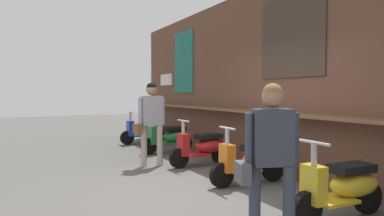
{
  "coord_description": "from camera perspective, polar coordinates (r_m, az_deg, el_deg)",
  "views": [
    {
      "loc": [
        4.44,
        -2.4,
        1.51
      ],
      "look_at": [
        -2.03,
        0.99,
        1.18
      ],
      "focal_mm": 31.89,
      "sensor_mm": 36.0,
      "label": 1
    }
  ],
  "objects": [
    {
      "name": "shopper_with_handbag",
      "position": [
        3.48,
        13.0,
        -6.49
      ],
      "size": [
        0.4,
        0.65,
        1.61
      ],
      "rotation": [
        0.0,
        0.0,
        -0.33
      ],
      "color": "#383D4C",
      "rests_on": "ground_plane"
    },
    {
      "name": "scooter_green",
      "position": [
        8.65,
        -3.68,
        -4.9
      ],
      "size": [
        0.47,
        1.4,
        0.97
      ],
      "rotation": [
        0.0,
        0.0,
        -1.53
      ],
      "color": "#237533",
      "rests_on": "ground_plane"
    },
    {
      "name": "scooter_red",
      "position": [
        7.13,
        1.97,
        -6.5
      ],
      "size": [
        0.46,
        1.4,
        0.97
      ],
      "rotation": [
        0.0,
        0.0,
        -1.54
      ],
      "color": "red",
      "rests_on": "ground_plane"
    },
    {
      "name": "shopper_browsing",
      "position": [
        7.01,
        -6.86,
        -1.18
      ],
      "size": [
        0.28,
        0.67,
        1.72
      ],
      "rotation": [
        0.0,
        0.0,
        0.05
      ],
      "color": "#ADA393",
      "rests_on": "ground_plane"
    },
    {
      "name": "scooter_orange",
      "position": [
        5.79,
        10.06,
        -8.66
      ],
      "size": [
        0.48,
        1.4,
        0.97
      ],
      "rotation": [
        0.0,
        0.0,
        -1.63
      ],
      "color": "orange",
      "rests_on": "ground_plane"
    },
    {
      "name": "market_stall_facade",
      "position": [
        6.28,
        17.18,
        5.04
      ],
      "size": [
        13.69,
        0.61,
        3.6
      ],
      "color": "brown",
      "rests_on": "ground_plane"
    },
    {
      "name": "scooter_yellow",
      "position": [
        4.56,
        24.06,
        -11.92
      ],
      "size": [
        0.47,
        1.4,
        0.97
      ],
      "rotation": [
        0.0,
        0.0,
        -1.62
      ],
      "color": "gold",
      "rests_on": "ground_plane"
    },
    {
      "name": "scooter_blue",
      "position": [
        10.28,
        -7.72,
        -3.72
      ],
      "size": [
        0.46,
        1.4,
        0.97
      ],
      "rotation": [
        0.0,
        0.0,
        -1.56
      ],
      "color": "#233D9E",
      "rests_on": "ground_plane"
    },
    {
      "name": "ground_plane",
      "position": [
        5.27,
        0.72,
        -14.1
      ],
      "size": [
        38.34,
        38.34,
        0.0
      ],
      "primitive_type": "plane",
      "color": "#56544F"
    }
  ]
}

